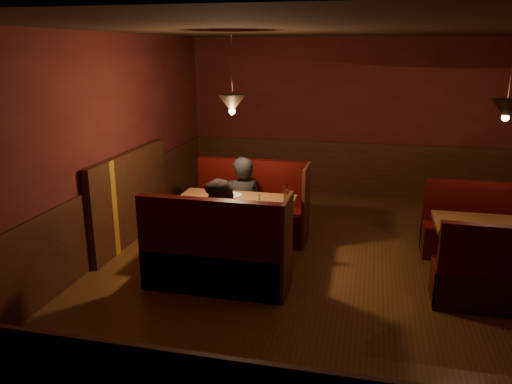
% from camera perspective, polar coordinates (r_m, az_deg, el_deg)
% --- Properties ---
extents(room, '(6.02, 7.02, 2.92)m').
position_cam_1_polar(room, '(6.15, 6.47, 0.48)').
color(room, brown).
rests_on(room, ground).
extents(main_table, '(1.52, 0.92, 1.06)m').
position_cam_1_polar(main_table, '(6.46, -2.45, -2.59)').
color(main_table, brown).
rests_on(main_table, ground).
extents(main_bench_far, '(1.67, 0.60, 1.14)m').
position_cam_1_polar(main_bench_far, '(7.33, -0.50, -2.46)').
color(main_bench_far, black).
rests_on(main_bench_far, ground).
extents(main_bench_near, '(1.67, 0.60, 1.14)m').
position_cam_1_polar(main_bench_near, '(5.78, -4.57, -7.76)').
color(main_bench_near, black).
rests_on(main_bench_near, ground).
extents(second_table, '(1.26, 0.80, 0.71)m').
position_cam_1_polar(second_table, '(6.55, 25.04, -4.84)').
color(second_table, brown).
rests_on(second_table, ground).
extents(second_bench_far, '(1.39, 0.52, 0.99)m').
position_cam_1_polar(second_bench_far, '(7.31, 23.95, -4.33)').
color(second_bench_far, black).
rests_on(second_bench_far, ground).
extents(second_bench_near, '(1.39, 0.52, 0.99)m').
position_cam_1_polar(second_bench_near, '(5.95, 26.46, -9.27)').
color(second_bench_near, black).
rests_on(second_bench_near, ground).
extents(diner_a, '(0.69, 0.58, 1.62)m').
position_cam_1_polar(diner_a, '(6.95, -1.66, 0.35)').
color(diner_a, black).
rests_on(diner_a, ground).
extents(diner_b, '(0.94, 0.86, 1.57)m').
position_cam_1_polar(diner_b, '(5.89, -4.02, -2.85)').
color(diner_b, '#29231F').
rests_on(diner_b, ground).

